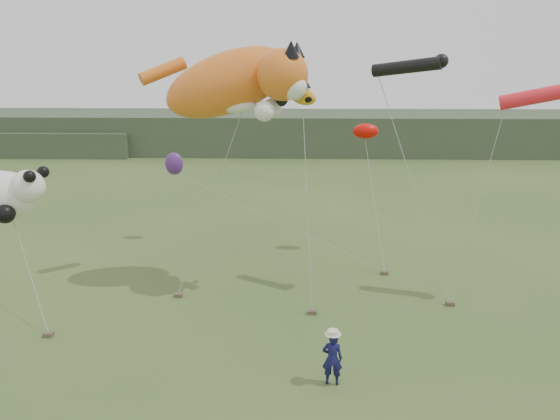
% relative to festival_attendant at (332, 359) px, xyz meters
% --- Properties ---
extents(ground, '(120.00, 120.00, 0.00)m').
position_rel_festival_attendant_xyz_m(ground, '(-0.51, 0.43, -0.82)').
color(ground, '#385123').
rests_on(ground, ground).
extents(headland, '(90.00, 13.00, 4.00)m').
position_rel_festival_attendant_xyz_m(headland, '(-3.62, 45.12, 1.10)').
color(headland, '#2D3D28').
rests_on(headland, ground).
extents(festival_attendant, '(0.63, 0.44, 1.64)m').
position_rel_festival_attendant_xyz_m(festival_attendant, '(0.00, 0.00, 0.00)').
color(festival_attendant, '#111141').
rests_on(festival_attendant, ground).
extents(sandbag_anchors, '(14.91, 6.43, 0.16)m').
position_rel_festival_attendant_xyz_m(sandbag_anchors, '(-1.62, 5.50, -0.74)').
color(sandbag_anchors, brown).
rests_on(sandbag_anchors, ground).
extents(cat_kite, '(6.95, 3.71, 3.94)m').
position_rel_festival_attendant_xyz_m(cat_kite, '(-3.34, 7.50, 7.64)').
color(cat_kite, orange).
rests_on(cat_kite, ground).
extents(fish_kite, '(2.17, 1.42, 1.05)m').
position_rel_festival_attendant_xyz_m(fish_kite, '(-1.25, 6.96, 7.15)').
color(fish_kite, orange).
rests_on(fish_kite, ground).
extents(tube_kites, '(7.83, 2.43, 2.06)m').
position_rel_festival_attendant_xyz_m(tube_kites, '(6.16, 6.69, 7.67)').
color(tube_kites, black).
rests_on(tube_kites, ground).
extents(panda_kite, '(3.40, 2.20, 2.11)m').
position_rel_festival_attendant_xyz_m(panda_kite, '(-12.60, 6.32, 3.34)').
color(panda_kite, white).
rests_on(panda_kite, ground).
extents(misc_kites, '(10.77, 2.20, 2.85)m').
position_rel_festival_attendant_xyz_m(misc_kites, '(-2.85, 12.80, 4.21)').
color(misc_kites, red).
rests_on(misc_kites, ground).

